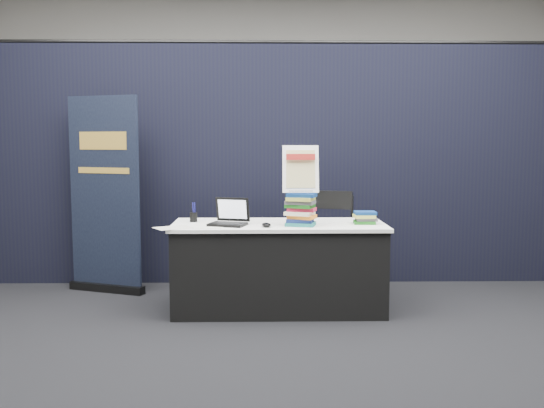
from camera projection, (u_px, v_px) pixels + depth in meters
The scene contains 15 objects.
floor at pixel (281, 329), 4.67m from camera, with size 8.00×8.00×0.00m, color black.
wall_back at pixel (271, 119), 8.46m from camera, with size 8.00×0.02×3.50m, color #B0ADA6.
drape_partition at pixel (276, 165), 6.13m from camera, with size 6.00×0.08×2.40m, color black.
display_table at pixel (279, 267), 5.17m from camera, with size 1.80×0.75×0.75m.
laptop at pixel (228, 219), 5.02m from camera, with size 0.34×0.31×0.22m.
mouse at pixel (266, 225), 4.90m from camera, with size 0.07×0.11×0.04m, color black.
brochure_left at pixel (173, 228), 4.86m from camera, with size 0.28×0.20×0.00m, color silver.
brochure_mid at pixel (208, 227), 4.91m from camera, with size 0.27×0.19×0.00m, color silver.
brochure_right at pixel (218, 224), 5.10m from camera, with size 0.33×0.24×0.00m, color silver.
pen_cup at pixel (194, 217), 5.21m from camera, with size 0.06×0.06×0.08m, color black.
book_stack_tall at pixel (301, 209), 4.98m from camera, with size 0.26×0.23×0.27m.
book_stack_short at pixel (365, 218), 5.09m from camera, with size 0.19×0.15×0.11m.
info_sign at pixel (301, 170), 4.97m from camera, with size 0.30×0.15×0.41m.
pullup_banner at pixel (105, 206), 5.76m from camera, with size 0.78×0.37×1.87m.
stacking_chair at pixel (331, 240), 5.52m from camera, with size 0.56×0.57×0.98m.
Camera 1 is at (-0.16, -4.54, 1.45)m, focal length 40.00 mm.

